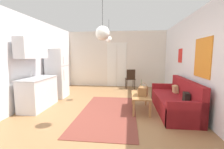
# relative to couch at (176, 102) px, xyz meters

# --- Properties ---
(ground_plane) EXTENTS (5.28, 8.40, 0.10)m
(ground_plane) POSITION_rel_couch_xyz_m (-1.91, -0.58, -0.33)
(ground_plane) COLOR #996D44
(wall_back) EXTENTS (4.88, 0.13, 2.68)m
(wall_back) POSITION_rel_couch_xyz_m (-1.91, 3.37, 1.05)
(wall_back) COLOR silver
(wall_back) RESTS_ON ground_plane
(wall_right) EXTENTS (0.12, 8.00, 2.68)m
(wall_right) POSITION_rel_couch_xyz_m (0.48, -0.58, 1.06)
(wall_right) COLOR silver
(wall_right) RESTS_ON ground_plane
(wall_left) EXTENTS (0.12, 8.00, 2.68)m
(wall_left) POSITION_rel_couch_xyz_m (-4.30, -0.58, 1.06)
(wall_left) COLOR silver
(wall_left) RESTS_ON ground_plane
(area_rug) EXTENTS (1.47, 2.93, 0.01)m
(area_rug) POSITION_rel_couch_xyz_m (-1.82, -0.25, -0.27)
(area_rug) COLOR brown
(area_rug) RESTS_ON ground_plane
(couch) EXTENTS (0.82, 2.12, 0.88)m
(couch) POSITION_rel_couch_xyz_m (0.00, 0.00, 0.00)
(couch) COLOR maroon
(couch) RESTS_ON ground_plane
(coffee_table) EXTENTS (0.48, 1.04, 0.45)m
(coffee_table) POSITION_rel_couch_xyz_m (-0.95, -0.00, 0.11)
(coffee_table) COLOR #A87542
(coffee_table) RESTS_ON ground_plane
(bamboo_vase) EXTENTS (0.09, 0.09, 0.41)m
(bamboo_vase) POSITION_rel_couch_xyz_m (-0.92, 0.11, 0.27)
(bamboo_vase) COLOR #47704C
(bamboo_vase) RESTS_ON coffee_table
(handbag) EXTENTS (0.28, 0.35, 0.35)m
(handbag) POSITION_rel_couch_xyz_m (-0.90, -0.10, 0.29)
(handbag) COLOR brown
(handbag) RESTS_ON coffee_table
(refrigerator) EXTENTS (0.64, 0.65, 1.75)m
(refrigerator) POSITION_rel_couch_xyz_m (-3.86, 1.08, 0.60)
(refrigerator) COLOR white
(refrigerator) RESTS_ON ground_plane
(kitchen_counter) EXTENTS (0.58, 1.25, 2.00)m
(kitchen_counter) POSITION_rel_couch_xyz_m (-3.91, -0.11, 0.48)
(kitchen_counter) COLOR silver
(kitchen_counter) RESTS_ON ground_plane
(accent_chair) EXTENTS (0.49, 0.47, 0.90)m
(accent_chair) POSITION_rel_couch_xyz_m (-1.21, 2.78, 0.23)
(accent_chair) COLOR black
(accent_chair) RESTS_ON ground_plane
(pendant_lamp_near) EXTENTS (0.29, 0.29, 0.85)m
(pendant_lamp_near) POSITION_rel_couch_xyz_m (-1.84, -0.98, 1.71)
(pendant_lamp_near) COLOR black
(pendant_lamp_far) EXTENTS (0.21, 0.21, 0.73)m
(pendant_lamp_far) POSITION_rel_couch_xyz_m (-1.96, 0.95, 1.78)
(pendant_lamp_far) COLOR black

